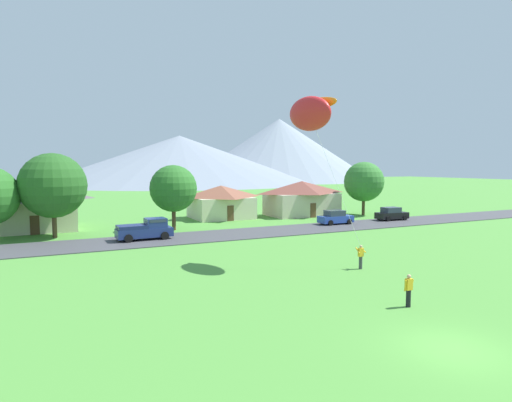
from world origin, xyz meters
TOP-DOWN VIEW (x-y plane):
  - ground_plane at (0.00, 0.00)m, footprint 400.00×400.00m
  - road_strip at (0.00, 29.30)m, footprint 160.00×6.85m
  - mountain_far_east_ridge at (33.12, 159.34)m, footprint 109.66×109.66m
  - mountain_far_west_ridge at (84.22, 168.56)m, footprint 89.89×89.89m
  - house_leftmost at (18.33, 40.98)m, footprint 10.38×6.52m
  - house_left_center at (6.73, 42.97)m, footprint 8.28×7.41m
  - house_right_center at (-15.69, 42.04)m, footprint 8.95×8.55m
  - tree_left_of_center at (-1.86, 35.07)m, footprint 5.18×5.18m
  - tree_center at (-13.85, 35.13)m, footprint 6.39×6.39m
  - tree_right_of_center at (26.62, 37.46)m, footprint 5.71×5.71m
  - parked_car_black_west_end at (25.81, 30.88)m, footprint 4.28×2.23m
  - parked_car_blue_mid_west at (16.92, 30.90)m, footprint 4.24×2.15m
  - pickup_truck_navy_west_side at (-5.95, 29.92)m, footprint 5.28×2.49m
  - kite_flyer_with_kite at (2.93, 14.90)m, footprint 3.89×5.46m
  - watcher_person at (2.20, 4.49)m, footprint 0.56×0.24m

SIDE VIEW (x-z plane):
  - ground_plane at x=0.00m, z-range 0.00..0.00m
  - road_strip at x=0.00m, z-range 0.00..0.08m
  - parked_car_black_west_end at x=25.81m, z-range 0.03..1.71m
  - parked_car_blue_mid_west at x=16.92m, z-range 0.03..1.71m
  - watcher_person at x=2.20m, z-range 0.04..1.71m
  - pickup_truck_navy_west_side at x=-5.95m, z-range 0.06..2.06m
  - house_left_center at x=6.73m, z-range 0.08..4.53m
  - house_leftmost at x=18.33m, z-range 0.09..5.03m
  - house_right_center at x=-15.69m, z-range 0.09..5.29m
  - tree_left_of_center at x=-1.86m, z-range 1.01..8.23m
  - tree_right_of_center at x=26.62m, z-range 0.98..8.67m
  - tree_center at x=-13.85m, z-range 0.99..9.38m
  - mountain_far_east_ridge at x=33.12m, z-range 0.00..19.28m
  - kite_flyer_with_kite at x=2.93m, z-range 4.74..16.90m
  - mountain_far_west_ridge at x=84.22m, z-range 0.00..29.31m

